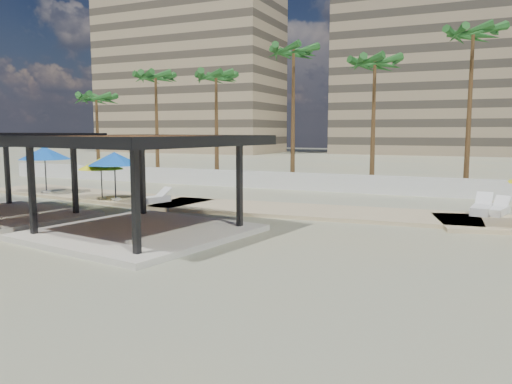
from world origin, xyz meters
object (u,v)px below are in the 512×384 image
at_px(pavilion_central, 139,176).
at_px(lounger_b, 482,209).
at_px(lounger_d, 498,210).
at_px(umbrella_a, 45,153).
at_px(lounger_a, 153,199).

bearing_deg(pavilion_central, lounger_b, 48.98).
bearing_deg(lounger_d, umbrella_a, 110.17).
xyz_separation_m(pavilion_central, lounger_d, (12.75, 9.90, -1.93)).
height_order(pavilion_central, lounger_b, pavilion_central).
xyz_separation_m(pavilion_central, lounger_a, (-4.09, 6.50, -1.93)).
relative_size(pavilion_central, umbrella_a, 2.07).
bearing_deg(lounger_d, pavilion_central, 142.36).
height_order(umbrella_a, lounger_a, umbrella_a).
xyz_separation_m(lounger_a, lounger_b, (16.16, 3.41, 0.03)).
relative_size(lounger_a, lounger_d, 1.00).
height_order(pavilion_central, umbrella_a, pavilion_central).
distance_m(lounger_a, lounger_d, 17.18).
distance_m(umbrella_a, lounger_d, 25.78).
bearing_deg(umbrella_a, lounger_b, 5.83).
bearing_deg(umbrella_a, lounger_d, 5.66).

